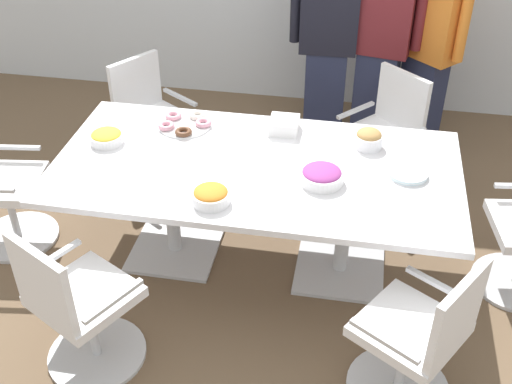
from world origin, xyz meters
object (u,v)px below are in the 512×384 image
object	(u,v)px
office_chair_0	(78,309)
snack_bowl_chips_yellow	(106,137)
person_standing_0	(328,42)
office_chair_1	(417,342)
person_standing_1	(381,43)
snack_bowl_cookies	(369,138)
donut_platter	(185,123)
conference_table	(256,182)
person_standing_2	(429,48)
plate_stack	(408,174)
office_chair_3	(383,142)
office_chair_4	(152,126)
snack_bowl_candy_mix	(322,175)
napkin_pile	(284,125)
snack_bowl_chips_orange	(211,195)

from	to	relation	value
office_chair_0	snack_bowl_chips_yellow	xyz separation A→B (m)	(-0.21, 1.07, 0.38)
person_standing_0	snack_bowl_chips_yellow	bearing A→B (deg)	50.18
office_chair_1	person_standing_1	bearing A→B (deg)	38.85
snack_bowl_chips_yellow	snack_bowl_cookies	xyz separation A→B (m)	(1.60, 0.24, 0.02)
snack_bowl_cookies	donut_platter	distance (m)	1.18
person_standing_0	person_standing_1	xyz separation A→B (m)	(0.40, 0.00, 0.02)
conference_table	person_standing_2	bearing A→B (deg)	57.93
office_chair_0	donut_platter	bearing A→B (deg)	109.51
person_standing_0	plate_stack	distance (m)	1.72
office_chair_3	donut_platter	distance (m)	1.48
person_standing_1	snack_bowl_cookies	bearing A→B (deg)	99.83
conference_table	office_chair_1	xyz separation A→B (m)	(0.96, -0.90, -0.22)
office_chair_3	person_standing_0	bearing A→B (deg)	-12.16
snack_bowl_cookies	plate_stack	world-z (taller)	snack_bowl_cookies
office_chair_3	office_chair_4	xyz separation A→B (m)	(-1.73, -0.08, 0.00)
snack_bowl_cookies	office_chair_3	bearing A→B (deg)	79.75
conference_table	person_standing_1	bearing A→B (deg)	67.62
person_standing_1	snack_bowl_candy_mix	distance (m)	1.78
snack_bowl_chips_yellow	office_chair_0	bearing A→B (deg)	-79.12
person_standing_2	plate_stack	world-z (taller)	person_standing_2
snack_bowl_chips_yellow	napkin_pile	distance (m)	1.12
office_chair_4	snack_bowl_candy_mix	distance (m)	1.74
office_chair_3	office_chair_4	bearing A→B (deg)	44.05
plate_stack	snack_bowl_chips_orange	bearing A→B (deg)	-156.82
office_chair_3	napkin_pile	bearing A→B (deg)	81.98
office_chair_4	snack_bowl_cookies	bearing A→B (deg)	103.84
office_chair_3	person_standing_0	xyz separation A→B (m)	(-0.49, 0.66, 0.46)
office_chair_4	napkin_pile	world-z (taller)	office_chair_4
conference_table	napkin_pile	bearing A→B (deg)	75.93
conference_table	office_chair_4	size ratio (longest dim) A/B	2.64
person_standing_1	snack_bowl_candy_mix	xyz separation A→B (m)	(-0.28, -1.76, -0.09)
office_chair_3	donut_platter	size ratio (longest dim) A/B	2.64
office_chair_3	snack_bowl_candy_mix	world-z (taller)	office_chair_3
snack_bowl_candy_mix	snack_bowl_chips_yellow	bearing A→B (deg)	171.82
office_chair_3	plate_stack	world-z (taller)	office_chair_3
snack_bowl_chips_yellow	donut_platter	world-z (taller)	snack_bowl_chips_yellow
office_chair_3	snack_bowl_cookies	bearing A→B (deg)	121.10
snack_bowl_candy_mix	napkin_pile	xyz separation A→B (m)	(-0.29, 0.53, -0.00)
snack_bowl_chips_orange	office_chair_3	bearing A→B (deg)	56.14
office_chair_3	snack_bowl_chips_yellow	world-z (taller)	office_chair_3
office_chair_3	snack_bowl_cookies	world-z (taller)	office_chair_3
snack_bowl_cookies	donut_platter	bearing A→B (deg)	177.77
snack_bowl_chips_yellow	snack_bowl_cookies	distance (m)	1.62
snack_bowl_chips_orange	plate_stack	distance (m)	1.15
office_chair_1	snack_bowl_chips_orange	xyz separation A→B (m)	(-1.14, 0.49, 0.39)
office_chair_1	snack_bowl_cookies	size ratio (longest dim) A/B	5.26
person_standing_0	person_standing_2	distance (m)	0.77
conference_table	plate_stack	world-z (taller)	plate_stack
person_standing_2	napkin_pile	xyz separation A→B (m)	(-0.94, -1.25, -0.07)
office_chair_0	donut_platter	distance (m)	1.42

